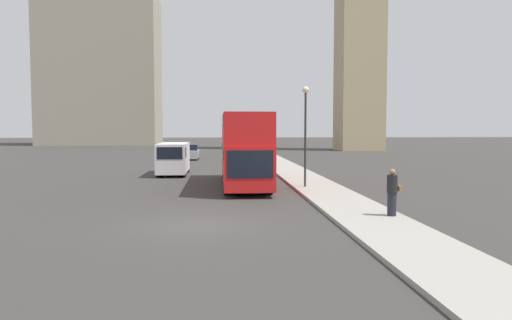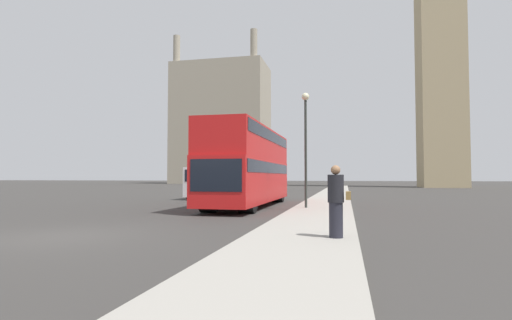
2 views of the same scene
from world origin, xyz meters
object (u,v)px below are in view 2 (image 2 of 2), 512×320
parked_sedan (261,184)px  street_lamp (306,131)px  red_double_decker_bus (249,164)px  white_van (210,182)px  pedestrian (336,201)px

parked_sedan → street_lamp: bearing=-73.7°
red_double_decker_bus → white_van: (-4.72, 7.08, -1.10)m
red_double_decker_bus → parked_sedan: 24.87m
white_van → street_lamp: 12.34m
red_double_decker_bus → parked_sedan: bearing=100.4°
street_lamp → parked_sedan: (-7.73, 26.40, -3.05)m
white_van → street_lamp: street_lamp is taller
white_van → pedestrian: 20.65m
red_double_decker_bus → white_van: bearing=123.7°
red_double_decker_bus → pedestrian: red_double_decker_bus is taller
pedestrian → street_lamp: 9.75m
pedestrian → street_lamp: bearing=100.0°
white_van → red_double_decker_bus: bearing=-56.3°
white_van → street_lamp: (7.97, -9.07, 2.55)m
white_van → parked_sedan: white_van is taller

